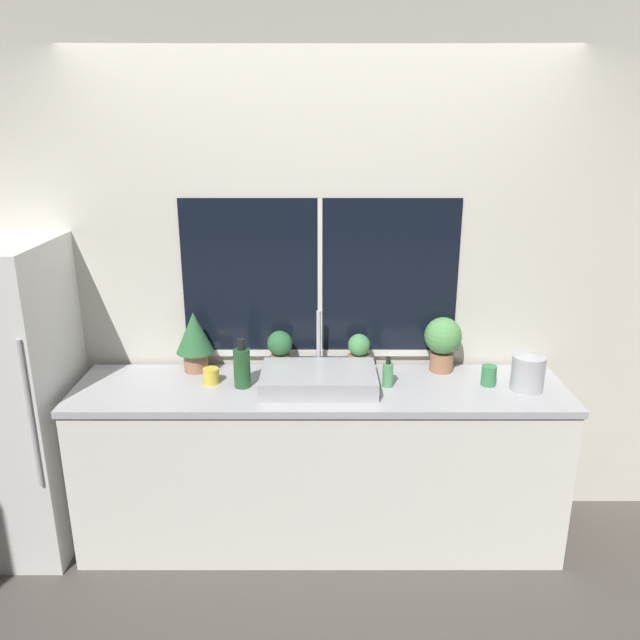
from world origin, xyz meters
name	(u,v)px	position (x,y,z in m)	size (l,w,h in m)	color
ground_plane	(321,570)	(0.00, 0.00, 0.00)	(14.00, 14.00, 0.00)	#4C4742
wall_back	(321,279)	(0.00, 0.62, 1.35)	(8.00, 0.09, 2.70)	beige
counter	(321,464)	(0.00, 0.28, 0.44)	(2.46, 0.58, 0.88)	white
sink	(319,379)	(-0.01, 0.27, 0.93)	(0.57, 0.41, 0.33)	#ADADB2
potted_plant_far_left	(195,337)	(-0.66, 0.48, 1.07)	(0.20, 0.20, 0.32)	#9E6B4C
potted_plant_center_left	(281,349)	(-0.21, 0.48, 1.01)	(0.13, 0.13, 0.22)	#9E6B4C
potted_plant_center_right	(360,353)	(0.21, 0.48, 0.98)	(0.12, 0.12, 0.20)	#9E6B4C
potted_plant_far_right	(444,340)	(0.64, 0.48, 1.05)	(0.19, 0.19, 0.29)	#9E6B4C
soap_bottle	(389,374)	(0.34, 0.28, 0.95)	(0.05, 0.05, 0.16)	#519E5B
bottle_tall	(243,367)	(-0.39, 0.28, 0.99)	(0.08, 0.08, 0.25)	#235128
mug_yellow	(212,376)	(-0.55, 0.32, 0.92)	(0.08, 0.08, 0.08)	gold
mug_green	(490,376)	(0.85, 0.30, 0.93)	(0.07, 0.07, 0.10)	#38844C
kettle	(529,372)	(1.02, 0.24, 0.98)	(0.16, 0.16, 0.19)	#B2B2B7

